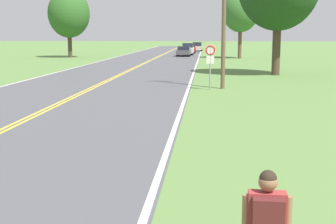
{
  "coord_description": "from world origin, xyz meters",
  "views": [
    {
      "loc": [
        6.73,
        -2.14,
        3.18
      ],
      "look_at": [
        5.57,
        12.01,
        0.8
      ],
      "focal_mm": 50.0,
      "sensor_mm": 36.0,
      "label": 1
    }
  ],
  "objects": [
    {
      "name": "traffic_sign",
      "position": [
        6.93,
        24.57,
        1.94
      ],
      "size": [
        0.6,
        0.1,
        2.57
      ],
      "color": "gray",
      "rests_on": "ground"
    },
    {
      "name": "utility_pole_midground",
      "position": [
        7.68,
        25.29,
        4.95
      ],
      "size": [
        1.8,
        0.24,
        9.58
      ],
      "color": "brown",
      "rests_on": "ground"
    },
    {
      "name": "tree_left_verge",
      "position": [
        -11.71,
        60.23,
        5.81
      ],
      "size": [
        5.55,
        5.55,
        9.02
      ],
      "color": "#473828",
      "rests_on": "ground"
    },
    {
      "name": "tree_behind_sign",
      "position": [
        10.99,
        59.63,
        6.01
      ],
      "size": [
        4.67,
        4.67,
        8.72
      ],
      "color": "brown",
      "rests_on": "ground"
    },
    {
      "name": "car_dark_grey_sedan_mid_near",
      "position": [
        3.47,
        65.25,
        0.73
      ],
      "size": [
        2.02,
        4.74,
        1.41
      ],
      "rotation": [
        0.0,
        0.0,
        -1.6
      ],
      "color": "black",
      "rests_on": "ground"
    },
    {
      "name": "car_white_van_mid_far",
      "position": [
        3.83,
        70.26,
        0.92
      ],
      "size": [
        1.77,
        4.68,
        1.76
      ],
      "rotation": [
        0.0,
        0.0,
        -1.58
      ],
      "color": "black",
      "rests_on": "ground"
    },
    {
      "name": "car_red_hatchback_receding",
      "position": [
        3.88,
        76.96,
        0.79
      ],
      "size": [
        2.09,
        3.62,
        1.47
      ],
      "rotation": [
        0.0,
        0.0,
        -1.53
      ],
      "color": "black",
      "rests_on": "ground"
    },
    {
      "name": "car_champagne_hatchback_distant",
      "position": [
        4.95,
        84.89,
        0.86
      ],
      "size": [
        1.94,
        3.77,
        1.63
      ],
      "rotation": [
        0.0,
        0.0,
        -1.6
      ],
      "color": "black",
      "rests_on": "ground"
    }
  ]
}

